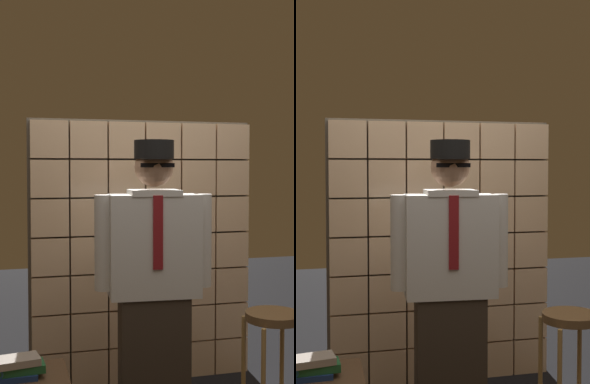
% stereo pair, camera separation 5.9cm
% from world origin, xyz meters
% --- Properties ---
extents(glass_block_wall, '(1.70, 0.10, 1.98)m').
position_xyz_m(glass_block_wall, '(0.00, 1.23, 0.97)').
color(glass_block_wall, '#E0B78C').
rests_on(glass_block_wall, ground).
extents(standing_person, '(0.71, 0.31, 1.77)m').
position_xyz_m(standing_person, '(-0.15, 0.38, 0.92)').
color(standing_person, '#382D23').
rests_on(standing_person, ground).
extents(bar_stool, '(0.34, 0.34, 0.74)m').
position_xyz_m(bar_stool, '(0.56, 0.25, 0.55)').
color(bar_stool, brown).
rests_on(bar_stool, ground).
extents(book_stack, '(0.26, 0.18, 0.11)m').
position_xyz_m(book_stack, '(-0.93, 0.21, 0.56)').
color(book_stack, navy).
rests_on(book_stack, side_table).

